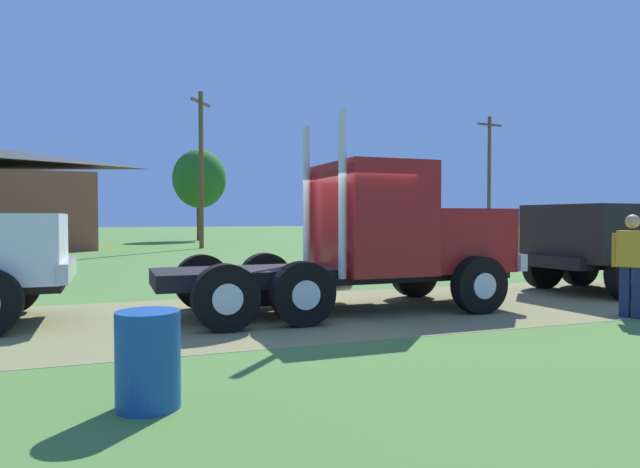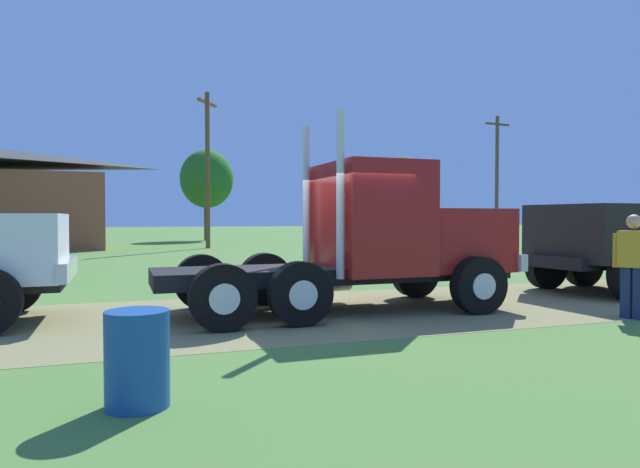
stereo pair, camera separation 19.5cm
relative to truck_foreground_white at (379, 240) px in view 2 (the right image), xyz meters
name	(u,v)px [view 2 (the right image)]	position (x,y,z in m)	size (l,w,h in m)	color
ground_plane	(325,312)	(-1.11, -0.03, -1.31)	(200.00, 200.00, 0.00)	#527E35
dirt_track	(325,312)	(-1.11, -0.03, -1.31)	(120.00, 5.09, 0.01)	olive
truck_foreground_white	(379,240)	(0.00, 0.00, 0.00)	(6.80, 2.74, 3.57)	black
visitor_walking_mid	(633,262)	(3.68, -2.44, -0.32)	(0.45, 0.59, 1.81)	gold
steel_barrel	(137,359)	(-4.51, -4.42, -0.86)	(0.59, 0.59, 0.90)	#19478C
utility_pole_near	(208,166)	(-0.16, 22.61, 3.37)	(1.35, 1.90, 8.86)	brown
utility_pole_far	(497,175)	(21.41, 25.38, 3.57)	(2.20, 0.41, 9.24)	brown
tree_right	(207,179)	(1.32, 33.94, 3.38)	(4.05, 4.05, 6.95)	#513823
tree_far_right	(403,185)	(15.41, 28.76, 2.94)	(3.87, 3.87, 6.41)	#513823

